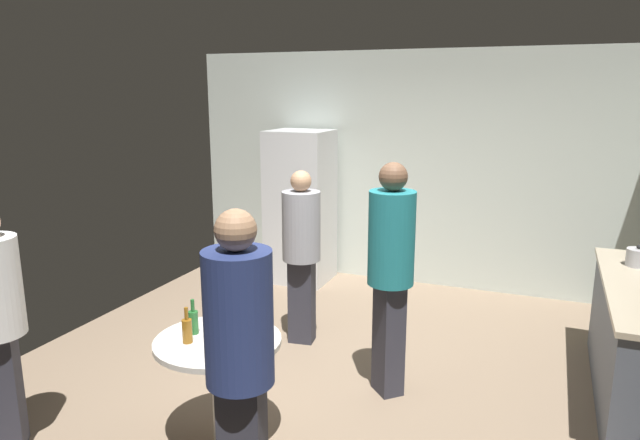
{
  "coord_description": "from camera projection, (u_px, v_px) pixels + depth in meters",
  "views": [
    {
      "loc": [
        1.53,
        -3.93,
        2.27
      ],
      "look_at": [
        -0.12,
        0.18,
        1.25
      ],
      "focal_mm": 32.3,
      "sensor_mm": 36.0,
      "label": 1
    }
  ],
  "objects": [
    {
      "name": "beer_bottle_green",
      "position": [
        193.0,
        321.0,
        3.67
      ],
      "size": [
        0.06,
        0.06,
        0.23
      ],
      "color": "#26662D",
      "rests_on": "foreground_table"
    },
    {
      "name": "ground_plane",
      "position": [
        326.0,
        384.0,
        4.62
      ],
      "size": [
        5.2,
        5.2,
        0.1
      ],
      "primitive_type": "cube",
      "color": "#7A6651"
    },
    {
      "name": "person_in_navy_shirt",
      "position": [
        240.0,
        351.0,
        2.81
      ],
      "size": [
        0.4,
        0.4,
        1.73
      ],
      "rotation": [
        0.0,
        0.0,
        1.76
      ],
      "color": "#2D2D38",
      "rests_on": "ground_plane"
    },
    {
      "name": "kettle",
      "position": [
        638.0,
        257.0,
        4.52
      ],
      "size": [
        0.24,
        0.17,
        0.18
      ],
      "color": "#B2B2B7",
      "rests_on": "kitchen_counter"
    },
    {
      "name": "wall_back",
      "position": [
        408.0,
        170.0,
        6.69
      ],
      "size": [
        5.32,
        0.06,
        2.7
      ],
      "primitive_type": "cube",
      "color": "beige",
      "rests_on": "ground_plane"
    },
    {
      "name": "beer_bottle_amber",
      "position": [
        187.0,
        330.0,
        3.54
      ],
      "size": [
        0.06,
        0.06,
        0.23
      ],
      "color": "#8C5919",
      "rests_on": "foreground_table"
    },
    {
      "name": "refrigerator",
      "position": [
        300.0,
        207.0,
        6.83
      ],
      "size": [
        0.7,
        0.68,
        1.8
      ],
      "color": "silver",
      "rests_on": "ground_plane"
    },
    {
      "name": "beer_bottle_brown",
      "position": [
        213.0,
        310.0,
        3.85
      ],
      "size": [
        0.06,
        0.06,
        0.23
      ],
      "color": "#593314",
      "rests_on": "foreground_table"
    },
    {
      "name": "foreground_table",
      "position": [
        218.0,
        354.0,
        3.63
      ],
      "size": [
        0.8,
        0.8,
        0.73
      ],
      "color": "beige",
      "rests_on": "ground_plane"
    },
    {
      "name": "person_in_teal_shirt",
      "position": [
        391.0,
        262.0,
        4.19
      ],
      "size": [
        0.48,
        0.48,
        1.77
      ],
      "rotation": [
        0.0,
        0.0,
        -2.38
      ],
      "color": "#2D2D38",
      "rests_on": "ground_plane"
    },
    {
      "name": "plastic_cup_white",
      "position": [
        237.0,
        329.0,
        3.62
      ],
      "size": [
        0.08,
        0.08,
        0.11
      ],
      "primitive_type": "cylinder",
      "color": "white",
      "rests_on": "foreground_table"
    },
    {
      "name": "person_in_gray_shirt",
      "position": [
        301.0,
        244.0,
        5.1
      ],
      "size": [
        0.38,
        0.38,
        1.58
      ],
      "rotation": [
        0.0,
        0.0,
        -1.44
      ],
      "color": "#2D2D38",
      "rests_on": "ground_plane"
    }
  ]
}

